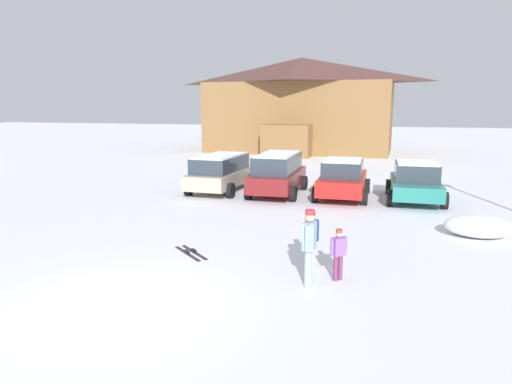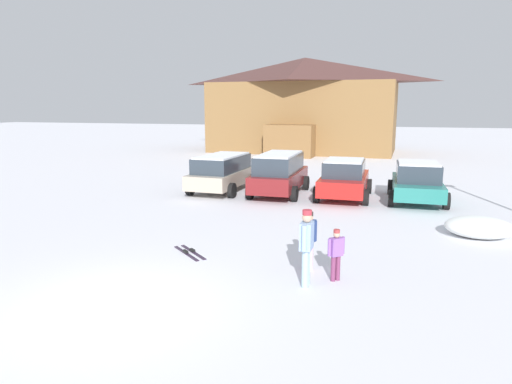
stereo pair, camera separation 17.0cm
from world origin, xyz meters
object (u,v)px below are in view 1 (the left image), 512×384
object	(u,v)px
parked_red_sedan	(343,178)
skier_child_in_purple_jacket	(338,252)
ski_lodge	(301,105)
parked_maroon_van	(278,173)
plowed_snow_pile	(479,226)
skier_teen_in_navy_coat	(311,237)
pair_of_skis	(191,252)
skier_adult_in_blue_parka	(309,243)
parked_teal_hatchback	(415,181)
parked_beige_suv	(221,172)

from	to	relation	value
parked_red_sedan	skier_child_in_purple_jacket	size ratio (longest dim) A/B	3.54
parked_red_sedan	skier_child_in_purple_jacket	world-z (taller)	parked_red_sedan
ski_lodge	parked_maroon_van	size ratio (longest dim) A/B	3.54
ski_lodge	parked_maroon_van	world-z (taller)	ski_lodge
plowed_snow_pile	parked_red_sedan	bearing A→B (deg)	133.33
skier_teen_in_navy_coat	pair_of_skis	world-z (taller)	skier_teen_in_navy_coat
skier_adult_in_blue_parka	plowed_snow_pile	distance (m)	6.64
skier_child_in_purple_jacket	parked_red_sedan	bearing A→B (deg)	94.86
ski_lodge	parked_maroon_van	distance (m)	19.68
parked_teal_hatchback	pair_of_skis	xyz separation A→B (m)	(-5.96, -8.58, -0.79)
parked_beige_suv	skier_child_in_purple_jacket	size ratio (longest dim) A/B	3.81
skier_teen_in_navy_coat	pair_of_skis	distance (m)	3.33
ski_lodge	parked_maroon_van	xyz separation A→B (m)	(2.64, -19.29, -2.92)
parked_red_sedan	skier_adult_in_blue_parka	distance (m)	9.79
skier_teen_in_navy_coat	plowed_snow_pile	world-z (taller)	skier_teen_in_navy_coat
parked_beige_suv	parked_teal_hatchback	world-z (taller)	parked_beige_suv
plowed_snow_pile	pair_of_skis	bearing A→B (deg)	-153.17
parked_teal_hatchback	skier_teen_in_navy_coat	world-z (taller)	parked_teal_hatchback
parked_maroon_van	skier_teen_in_navy_coat	xyz separation A→B (m)	(2.88, -8.84, -0.16)
skier_adult_in_blue_parka	plowed_snow_pile	size ratio (longest dim) A/B	0.87
skier_teen_in_navy_coat	plowed_snow_pile	size ratio (longest dim) A/B	0.73
parked_teal_hatchback	skier_child_in_purple_jacket	size ratio (longest dim) A/B	3.58
skier_child_in_purple_jacket	parked_beige_suv	bearing A→B (deg)	123.58
parked_beige_suv	parked_maroon_van	world-z (taller)	parked_maroon_van
parked_red_sedan	skier_teen_in_navy_coat	world-z (taller)	parked_red_sedan
parked_beige_suv	pair_of_skis	xyz separation A→B (m)	(2.29, -8.48, -0.87)
skier_child_in_purple_jacket	plowed_snow_pile	distance (m)	5.88
ski_lodge	parked_teal_hatchback	world-z (taller)	ski_lodge
parked_beige_suv	parked_red_sedan	world-z (taller)	parked_beige_suv
parked_maroon_van	skier_adult_in_blue_parka	size ratio (longest dim) A/B	2.63
ski_lodge	skier_teen_in_navy_coat	size ratio (longest dim) A/B	11.04
parked_maroon_van	skier_teen_in_navy_coat	world-z (taller)	parked_maroon_van
plowed_snow_pile	skier_adult_in_blue_parka	bearing A→B (deg)	-129.33
pair_of_skis	skier_child_in_purple_jacket	bearing A→B (deg)	-11.95
parked_maroon_van	parked_teal_hatchback	world-z (taller)	parked_maroon_van
skier_teen_in_navy_coat	ski_lodge	bearing A→B (deg)	101.10
parked_beige_suv	skier_child_in_purple_jacket	xyz separation A→B (m)	(6.18, -9.31, -0.23)
skier_child_in_purple_jacket	plowed_snow_pile	size ratio (longest dim) A/B	0.61
ski_lodge	skier_teen_in_navy_coat	distance (m)	28.83
parked_teal_hatchback	ski_lodge	bearing A→B (deg)	113.32
parked_maroon_van	plowed_snow_pile	size ratio (longest dim) A/B	2.28
parked_beige_suv	pair_of_skis	size ratio (longest dim) A/B	3.56
skier_adult_in_blue_parka	pair_of_skis	distance (m)	3.69
parked_maroon_van	plowed_snow_pile	bearing A→B (deg)	-33.05
skier_child_in_purple_jacket	ski_lodge	bearing A→B (deg)	102.23
parked_maroon_van	skier_child_in_purple_jacket	distance (m)	9.96
ski_lodge	skier_adult_in_blue_parka	size ratio (longest dim) A/B	9.31
parked_beige_suv	skier_teen_in_navy_coat	world-z (taller)	parked_beige_suv
ski_lodge	skier_adult_in_blue_parka	xyz separation A→B (m)	(5.63, -29.07, -2.93)
skier_child_in_purple_jacket	pair_of_skis	world-z (taller)	skier_child_in_purple_jacket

